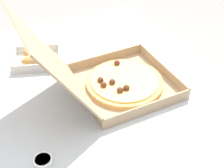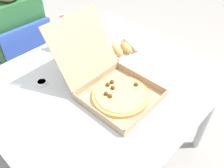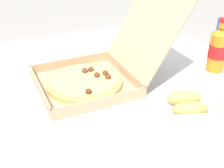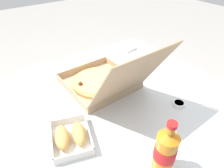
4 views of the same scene
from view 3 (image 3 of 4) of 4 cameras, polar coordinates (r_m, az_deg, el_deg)
dining_table at (r=1.22m, az=2.42°, el=-2.15°), size 1.21×1.07×0.72m
pizza_box_open at (r=1.14m, az=-2.96°, el=2.29°), size 0.36×0.54×0.34m
bread_side_box at (r=1.02m, az=14.08°, el=-3.91°), size 0.20×0.23×0.06m
cola_bottle at (r=1.30m, az=19.51°, el=6.25°), size 0.07×0.07×0.22m
paper_menu at (r=1.68m, az=5.24°, el=9.67°), size 0.26×0.23×0.00m
napkin_pile at (r=1.48m, az=-19.79°, el=5.39°), size 0.13×0.13×0.02m
dipping_sauce_cup at (r=1.46m, az=6.07°, el=6.92°), size 0.06×0.06×0.02m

